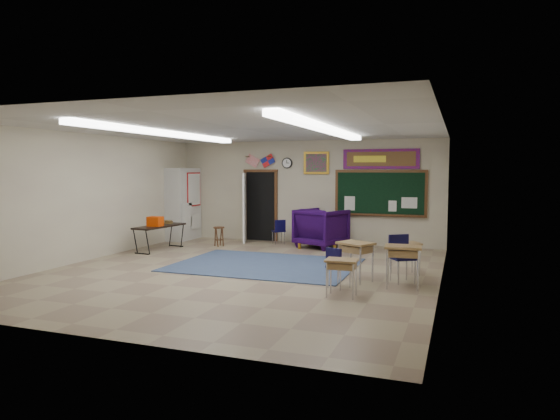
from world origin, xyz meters
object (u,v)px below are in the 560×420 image
(wingback_armchair, at_px, (321,228))
(folding_table, at_px, (160,237))
(student_desk_front_left, at_px, (356,259))
(student_desk_front_right, at_px, (405,257))
(wooden_stool, at_px, (219,236))

(wingback_armchair, relative_size, folding_table, 0.72)
(student_desk_front_left, xyz_separation_m, student_desk_front_right, (0.84, 0.95, -0.05))
(folding_table, bearing_deg, student_desk_front_right, -3.04)
(wingback_armchair, distance_m, student_desk_front_right, 3.92)
(wingback_armchair, height_order, wooden_stool, wingback_armchair)
(student_desk_front_right, xyz_separation_m, wooden_stool, (-5.34, 2.14, -0.09))
(student_desk_front_left, bearing_deg, folding_table, -171.44)
(student_desk_front_left, distance_m, wooden_stool, 5.46)
(student_desk_front_left, distance_m, student_desk_front_right, 1.27)
(wooden_stool, bearing_deg, folding_table, -134.88)
(folding_table, distance_m, wooden_stool, 1.66)
(student_desk_front_left, height_order, wooden_stool, student_desk_front_left)
(student_desk_front_right, relative_size, wooden_stool, 1.25)
(wingback_armchair, relative_size, student_desk_front_right, 1.73)
(wingback_armchair, distance_m, wooden_stool, 2.89)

